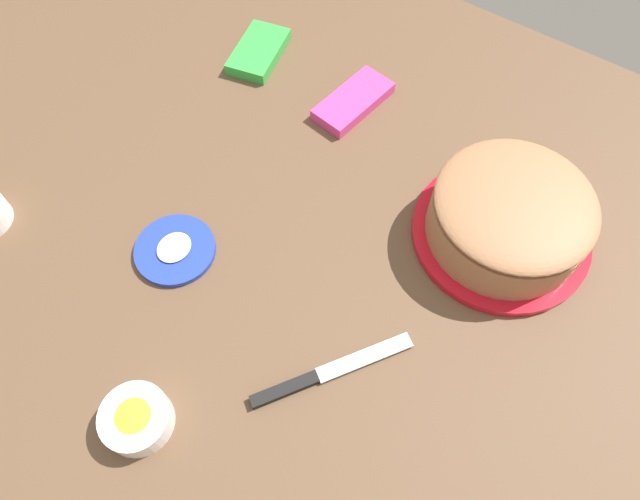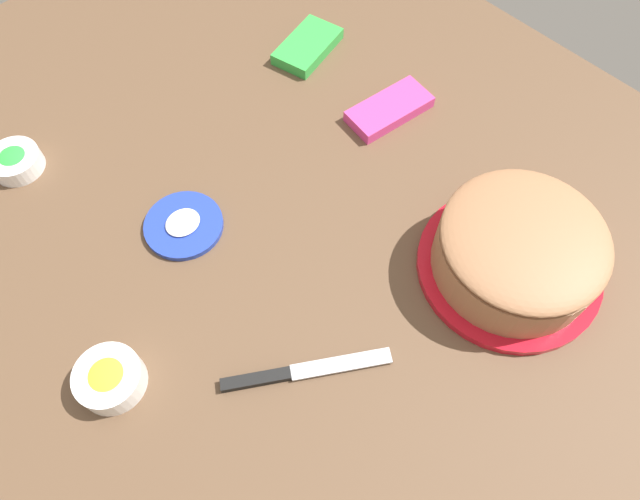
{
  "view_description": "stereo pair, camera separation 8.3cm",
  "coord_description": "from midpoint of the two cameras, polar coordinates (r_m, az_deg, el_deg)",
  "views": [
    {
      "loc": [
        0.23,
        0.34,
        0.76
      ],
      "look_at": [
        -0.11,
        0.11,
        0.04
      ],
      "focal_mm": 31.9,
      "sensor_mm": 36.0,
      "label": 1
    },
    {
      "loc": [
        0.18,
        0.41,
        0.76
      ],
      "look_at": [
        -0.11,
        0.11,
        0.04
      ],
      "focal_mm": 31.9,
      "sensor_mm": 36.0,
      "label": 2
    }
  ],
  "objects": [
    {
      "name": "ground_plane",
      "position": [
        0.87,
        -7.31,
        -0.98
      ],
      "size": [
        1.54,
        1.54,
        0.0
      ],
      "primitive_type": "plane",
      "color": "brown"
    },
    {
      "name": "frosted_cake",
      "position": [
        0.87,
        21.79,
        -0.47
      ],
      "size": [
        0.27,
        0.27,
        0.11
      ],
      "color": "red",
      "rests_on": "ground_plane"
    },
    {
      "name": "frosting_tub_lid",
      "position": [
        0.9,
        -11.0,
        2.27
      ],
      "size": [
        0.12,
        0.12,
        0.02
      ],
      "color": "#233DAD",
      "rests_on": "ground_plane"
    },
    {
      "name": "spreading_knife",
      "position": [
        0.79,
        0.15,
        -12.54
      ],
      "size": [
        0.21,
        0.15,
        0.01
      ],
      "color": "silver",
      "rests_on": "ground_plane"
    },
    {
      "name": "sprinkle_bowl_yellow",
      "position": [
        0.81,
        -17.6,
        -12.45
      ],
      "size": [
        0.09,
        0.09,
        0.04
      ],
      "color": "white",
      "rests_on": "ground_plane"
    },
    {
      "name": "sprinkle_bowl_green",
      "position": [
        1.05,
        -26.31,
        7.85
      ],
      "size": [
        0.08,
        0.08,
        0.03
      ],
      "color": "white",
      "rests_on": "ground_plane"
    },
    {
      "name": "candy_box_lower",
      "position": [
        1.14,
        0.95,
        19.62
      ],
      "size": [
        0.15,
        0.11,
        0.02
      ],
      "primitive_type": "cube",
      "rotation": [
        0.0,
        0.0,
        0.24
      ],
      "color": "green",
      "rests_on": "ground_plane"
    },
    {
      "name": "candy_box_upper",
      "position": [
        1.04,
        9.31,
        13.6
      ],
      "size": [
        0.16,
        0.09,
        0.02
      ],
      "primitive_type": "cube",
      "rotation": [
        0.0,
        0.0,
        -0.14
      ],
      "color": "#E53D8E",
      "rests_on": "ground_plane"
    }
  ]
}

